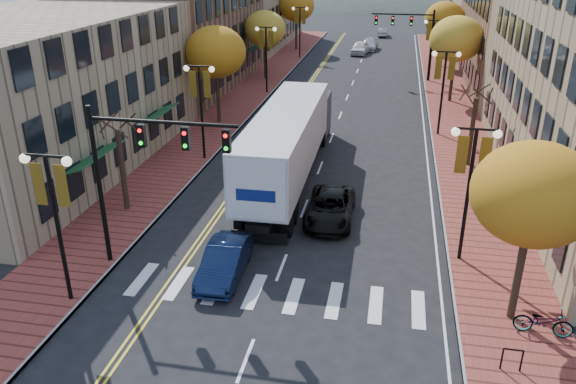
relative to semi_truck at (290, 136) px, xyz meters
The scene contains 32 objects.
ground 14.37m from the semi_truck, 83.87° to the right, with size 200.00×200.00×0.00m, color black.
sidewalk_left 20.07m from the semi_truck, 112.10° to the left, with size 4.00×85.00×0.15m, color brown.
sidewalk_right 21.38m from the semi_truck, 60.33° to the left, with size 4.00×85.00×0.15m, color brown.
building_left_near 15.64m from the semi_truck, behind, with size 12.00×22.00×9.00m, color #9E8966.
building_left_mid 27.02m from the semi_truck, 125.22° to the left, with size 12.00×24.00×11.00m, color brown.
building_left_far 49.49m from the semi_truck, 108.26° to the left, with size 12.00×26.00×9.50m, color #9E8966.
building_right_mid 34.46m from the semi_truck, 54.40° to the left, with size 15.00×24.00×10.00m, color brown.
building_right_far 53.89m from the semi_truck, 68.17° to the left, with size 15.00×20.00×11.00m, color #9E8966.
tree_left_a 9.64m from the semi_truck, 141.07° to the right, with size 0.28×0.28×4.20m.
tree_left_b 12.78m from the semi_truck, 126.98° to the left, with size 4.48×4.48×7.21m.
tree_left_c 27.12m from the semi_truck, 106.10° to the left, with size 4.16×4.16×6.69m.
tree_left_d 44.68m from the semi_truck, 99.67° to the left, with size 4.61×4.61×7.42m.
tree_right_a 16.18m from the semi_truck, 48.91° to the right, with size 4.16×4.16×6.69m.
tree_right_b 11.23m from the semi_truck, 20.59° to the left, with size 0.28×0.28×4.20m.
tree_right_c 22.73m from the semi_truck, 62.22° to the left, with size 4.48×4.48×7.21m.
tree_right_d 37.55m from the semi_truck, 73.71° to the left, with size 4.35×4.35×7.00m.
lamp_left_a 15.37m from the semi_truck, 113.09° to the right, with size 1.96×0.36×6.05m.
lamp_left_b 6.53m from the semi_truck, 161.99° to the left, with size 1.96×0.36×6.05m.
lamp_left_c 20.90m from the semi_truck, 106.72° to the left, with size 1.96×0.36×6.05m.
lamp_left_d 38.46m from the semi_truck, 98.97° to the left, with size 1.96×0.36×6.05m.
lamp_right_a 12.20m from the semi_truck, 41.79° to the right, with size 1.96×0.36×6.05m.
lamp_right_b 13.53m from the semi_truck, 47.84° to the left, with size 1.96×0.36×6.05m.
lamp_right_c 29.41m from the semi_truck, 72.14° to the left, with size 1.96×0.36×6.05m.
traffic_mast_near 11.97m from the semi_truck, 109.75° to the right, with size 6.10×0.35×7.00m.
traffic_mast_far 28.90m from the semi_truck, 75.97° to the left, with size 6.10×0.34×7.00m.
semi_truck is the anchor object (origin of this frame).
navy_sedan 11.32m from the semi_truck, 93.40° to the right, with size 1.50×4.30×1.42m, color #0D1836.
black_suv 6.25m from the semi_truck, 59.90° to the right, with size 2.27×4.93×1.37m, color black.
car_far_white 42.60m from the semi_truck, 88.64° to the left, with size 1.88×4.68×1.60m, color silver.
car_far_silver 46.04m from the semi_truck, 87.50° to the left, with size 1.96×4.83×1.40m, color #B3B3BC.
car_far_oncoming 58.48m from the semi_truck, 86.78° to the left, with size 1.35×3.86×1.27m, color #9A99A0.
bicycle 17.33m from the semi_truck, 48.61° to the right, with size 0.69×1.97×1.03m, color gray.
Camera 1 is at (4.18, -16.28, 12.63)m, focal length 35.00 mm.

